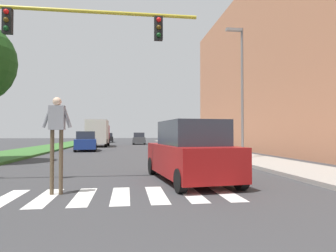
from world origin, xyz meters
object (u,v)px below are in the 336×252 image
street_lamp_right (241,81)px  truck_box_delivery (98,133)px  sedan_midblock (86,142)px  sedan_far_horizon (108,138)px  pedestrian_performer (57,129)px  sedan_distant (139,139)px  traffic_light_gantry (6,45)px  suv_crossing (190,153)px

street_lamp_right → truck_box_delivery: bearing=116.9°
sedan_midblock → sedan_far_horizon: bearing=89.3°
sedan_midblock → sedan_far_horizon: 25.64m
street_lamp_right → sedan_far_horizon: size_ratio=1.71×
pedestrian_performer → sedan_distant: (3.52, 34.98, -0.89)m
traffic_light_gantry → pedestrian_performer: traffic_light_gantry is taller
pedestrian_performer → sedan_far_horizon: pedestrian_performer is taller
traffic_light_gantry → sedan_distant: size_ratio=1.91×
suv_crossing → traffic_light_gantry: bearing=176.7°
traffic_light_gantry → suv_crossing: traffic_light_gantry is taller
sedan_midblock → pedestrian_performer: bearing=-84.6°
sedan_far_horizon → truck_box_delivery: bearing=-90.2°
sedan_distant → truck_box_delivery: bearing=-125.7°
traffic_light_gantry → sedan_midblock: size_ratio=1.88×
street_lamp_right → truck_box_delivery: (-9.88, 19.49, -2.96)m
sedan_far_horizon → sedan_distant: bearing=-63.1°
pedestrian_performer → suv_crossing: 4.22m
traffic_light_gantry → street_lamp_right: 12.12m
street_lamp_right → pedestrian_performer: 12.13m
sedan_midblock → truck_box_delivery: bearing=88.4°
suv_crossing → sedan_midblock: 18.56m
pedestrian_performer → truck_box_delivery: size_ratio=0.40×
street_lamp_right → pedestrian_performer: bearing=-134.7°
pedestrian_performer → sedan_midblock: bearing=95.4°
pedestrian_performer → sedan_midblock: size_ratio=0.53×
suv_crossing → sedan_far_horizon: (-5.36, 43.31, -0.17)m
pedestrian_performer → truck_box_delivery: 27.91m
pedestrian_performer → sedan_far_horizon: size_ratio=0.57×
traffic_light_gantry → sedan_far_horizon: (0.47, 42.98, -3.60)m
traffic_light_gantry → suv_crossing: bearing=-3.3°
traffic_light_gantry → sedan_distant: (5.52, 33.04, -3.58)m
traffic_light_gantry → sedan_far_horizon: bearing=89.4°
pedestrian_performer → street_lamp_right: bearing=45.3°
street_lamp_right → sedan_far_horizon: (-9.81, 36.56, -3.84)m
sedan_distant → street_lamp_right: bearing=-79.9°
street_lamp_right → sedan_distant: street_lamp_right is taller
sedan_far_horizon → truck_box_delivery: (-0.07, -17.06, 0.88)m
sedan_distant → truck_box_delivery: 8.81m
traffic_light_gantry → street_lamp_right: street_lamp_right is taller
suv_crossing → sedan_midblock: size_ratio=1.03×
sedan_distant → sedan_far_horizon: size_ratio=1.05×
street_lamp_right → sedan_far_horizon: bearing=105.0°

